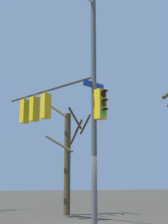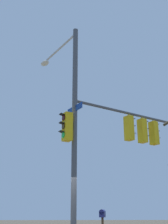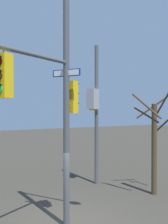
{
  "view_description": "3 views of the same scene",
  "coord_description": "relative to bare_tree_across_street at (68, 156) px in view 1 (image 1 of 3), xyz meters",
  "views": [
    {
      "loc": [
        -3.45,
        -10.81,
        1.69
      ],
      "look_at": [
        -0.66,
        0.15,
        4.09
      ],
      "focal_mm": 51.12,
      "sensor_mm": 36.0,
      "label": 1
    },
    {
      "loc": [
        10.63,
        0.26,
        1.31
      ],
      "look_at": [
        0.16,
        0.62,
        4.89
      ],
      "focal_mm": 46.73,
      "sensor_mm": 36.0,
      "label": 2
    },
    {
      "loc": [
        -8.9,
        4.36,
        4.04
      ],
      "look_at": [
        -0.69,
        -0.17,
        3.87
      ],
      "focal_mm": 45.82,
      "sensor_mm": 36.0,
      "label": 3
    }
  ],
  "objects": [
    {
      "name": "main_signal_pole_assembly",
      "position": [
        -0.88,
        -3.47,
        2.11
      ],
      "size": [
        3.4,
        6.58,
        8.83
      ],
      "rotation": [
        0.0,
        0.0,
        2.12
      ],
      "color": "#4C4F54",
      "rests_on": "ground"
    },
    {
      "name": "bare_tree_across_street",
      "position": [
        0.0,
        0.0,
        0.0
      ],
      "size": [
        2.14,
        2.1,
        5.59
      ],
      "color": "#443B24",
      "rests_on": "ground"
    }
  ]
}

